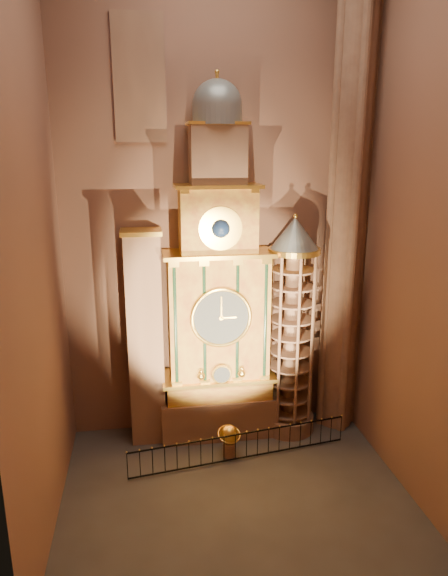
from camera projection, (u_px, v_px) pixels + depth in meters
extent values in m
plane|color=#383330|center=(236.00, 495.00, 20.86)|extent=(14.00, 14.00, 0.00)
plane|color=#8E5D4C|center=(214.00, 207.00, 23.69)|extent=(22.00, 0.00, 22.00)
plane|color=#8E5D4C|center=(30.00, 231.00, 16.91)|extent=(0.00, 22.00, 22.00)
plane|color=#8E5D4C|center=(423.00, 222.00, 19.04)|extent=(0.00, 22.00, 22.00)
cube|color=#8C634C|center=(218.00, 413.00, 25.36)|extent=(5.60, 2.20, 2.00)
cube|color=brown|center=(218.00, 385.00, 24.97)|extent=(5.00, 2.00, 1.00)
cube|color=#FFC74B|center=(218.00, 375.00, 24.78)|extent=(5.40, 2.30, 0.18)
cube|color=brown|center=(218.00, 317.00, 24.05)|extent=(4.60, 2.00, 6.00)
cylinder|color=black|center=(175.00, 325.00, 22.92)|extent=(0.32, 0.32, 5.60)
cylinder|color=black|center=(204.00, 324.00, 23.12)|extent=(0.32, 0.32, 5.60)
cylinder|color=black|center=(237.00, 322.00, 23.34)|extent=(0.32, 0.32, 5.60)
cylinder|color=black|center=(265.00, 320.00, 23.54)|extent=(0.32, 0.32, 5.60)
cube|color=#FFC74B|center=(218.00, 253.00, 23.20)|extent=(5.00, 2.25, 0.18)
cylinder|color=#2D3033|center=(221.00, 318.00, 23.01)|extent=(2.60, 0.12, 2.60)
torus|color=#FFC74B|center=(221.00, 318.00, 22.96)|extent=(2.80, 0.16, 2.80)
cylinder|color=#FFC74B|center=(222.00, 374.00, 23.57)|extent=(0.90, 0.10, 0.90)
sphere|color=#FFC74B|center=(201.00, 376.00, 23.49)|extent=(0.36, 0.36, 0.36)
sphere|color=#FFC74B|center=(242.00, 373.00, 23.78)|extent=(0.36, 0.36, 0.36)
cube|color=brown|center=(218.00, 221.00, 22.87)|extent=(3.40, 1.80, 3.00)
sphere|color=#0D1F45|center=(221.00, 229.00, 22.05)|extent=(0.80, 0.80, 0.80)
cube|color=#FFC74B|center=(218.00, 186.00, 22.41)|extent=(3.80, 2.00, 0.15)
cube|color=#8C634C|center=(217.00, 156.00, 22.13)|extent=(2.40, 1.60, 2.60)
sphere|color=slate|center=(217.00, 105.00, 21.58)|extent=(2.10, 2.10, 2.10)
cylinder|color=#FFC74B|center=(217.00, 82.00, 21.35)|extent=(0.14, 0.14, 0.80)
cube|color=#8C634C|center=(146.00, 341.00, 23.80)|extent=(1.60, 1.40, 10.00)
cube|color=#FFC74B|center=(147.00, 384.00, 23.92)|extent=(1.35, 0.10, 2.10)
cube|color=#481413|center=(147.00, 385.00, 23.86)|extent=(1.05, 0.04, 1.75)
cube|color=#FFC74B|center=(145.00, 332.00, 23.24)|extent=(1.35, 0.10, 2.10)
cube|color=#481413|center=(145.00, 332.00, 23.18)|extent=(1.05, 0.04, 1.75)
cube|color=#FFC74B|center=(143.00, 276.00, 22.56)|extent=(1.35, 0.10, 2.10)
cube|color=#481413|center=(143.00, 277.00, 22.50)|extent=(1.05, 0.04, 1.75)
cube|color=#FFC74B|center=(141.00, 232.00, 22.46)|extent=(1.80, 1.60, 0.20)
cylinder|color=#8C634C|center=(288.00, 421.00, 25.77)|extent=(2.50, 2.50, 0.80)
cylinder|color=#8C634C|center=(291.00, 337.00, 24.58)|extent=(0.70, 0.70, 8.20)
cylinder|color=#FFC74B|center=(294.00, 251.00, 23.48)|extent=(2.40, 2.40, 0.25)
cone|color=slate|center=(295.00, 234.00, 23.27)|extent=(2.30, 2.30, 1.50)
sphere|color=#FFC74B|center=(295.00, 216.00, 23.06)|extent=(0.20, 0.20, 0.20)
cylinder|color=#8C634C|center=(348.00, 207.00, 23.66)|extent=(1.60, 1.60, 22.00)
cylinder|color=#8C634C|center=(364.00, 207.00, 23.79)|extent=(0.44, 0.44, 22.00)
cylinder|color=#8C634C|center=(332.00, 208.00, 23.54)|extent=(0.44, 0.44, 22.00)
cylinder|color=#8C634C|center=(342.00, 206.00, 24.43)|extent=(0.44, 0.44, 22.00)
cylinder|color=#8C634C|center=(355.00, 209.00, 22.90)|extent=(0.44, 0.44, 22.00)
cube|color=navy|center=(139.00, 78.00, 21.70)|extent=(2.00, 0.10, 5.00)
cube|color=#8C634C|center=(139.00, 78.00, 21.65)|extent=(2.20, 0.06, 5.20)
cylinder|color=#8C634C|center=(229.00, 449.00, 23.46)|extent=(0.58, 0.58, 0.67)
sphere|color=gold|center=(229.00, 434.00, 23.26)|extent=(0.87, 0.87, 0.87)
torus|color=gold|center=(229.00, 434.00, 23.26)|extent=(1.27, 1.23, 0.47)
cube|color=black|center=(241.00, 434.00, 22.87)|extent=(10.03, 1.54, 0.06)
cube|color=black|center=(241.00, 458.00, 23.19)|extent=(10.03, 1.54, 0.06)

